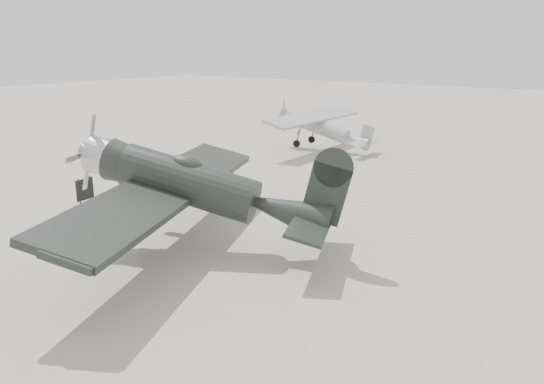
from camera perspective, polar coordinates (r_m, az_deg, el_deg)
The scene contains 4 objects.
ground at distance 21.28m, azimuth -4.04°, elevation -3.48°, with size 160.00×160.00×0.00m, color gray.
lowwing_monoplane at distance 18.20m, azimuth -7.59°, elevation 0.46°, with size 9.63×12.83×4.21m.
highwing_monoplane at distance 36.26m, azimuth 5.27°, elevation 7.28°, with size 7.07×9.87×2.83m.
sign_board at distance 24.57m, azimuth -19.49°, elevation 0.23°, with size 0.19×0.94×1.36m.
Camera 1 is at (12.79, -15.54, 6.90)m, focal length 35.00 mm.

